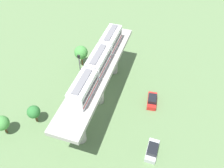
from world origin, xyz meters
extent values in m
plane|color=#5B7A4C|center=(0.00, 0.00, 0.00)|extent=(120.00, 120.00, 0.00)
cylinder|color=#A8A59E|center=(0.00, -9.38, 3.92)|extent=(1.90, 1.90, 7.85)
cylinder|color=#A8A59E|center=(0.00, 0.00, 3.92)|extent=(1.90, 1.90, 7.85)
cylinder|color=#A8A59E|center=(0.00, 9.38, 3.92)|extent=(1.90, 1.90, 7.85)
cube|color=#A8A59E|center=(0.00, 0.00, 8.25)|extent=(5.20, 28.85, 0.80)
cube|color=silver|center=(0.00, -7.61, 10.15)|extent=(2.60, 6.60, 3.00)
cube|color=black|center=(0.00, -7.61, 10.40)|extent=(2.64, 6.07, 0.70)
cube|color=red|center=(0.00, -7.61, 9.40)|extent=(2.64, 6.34, 0.24)
cube|color=slate|center=(0.00, -7.61, 11.77)|extent=(1.10, 5.61, 0.24)
cube|color=silver|center=(0.00, -0.66, 10.15)|extent=(2.60, 6.60, 3.00)
cube|color=black|center=(0.00, -0.66, 10.40)|extent=(2.64, 6.07, 0.70)
cube|color=red|center=(0.00, -0.66, 9.40)|extent=(2.64, 6.34, 0.24)
cube|color=slate|center=(0.00, -0.66, 11.77)|extent=(1.10, 5.61, 0.24)
cube|color=silver|center=(0.00, 6.29, 10.15)|extent=(2.60, 6.60, 3.00)
cube|color=black|center=(0.00, 6.29, 10.40)|extent=(2.64, 6.07, 0.70)
cube|color=red|center=(0.00, 6.29, 9.40)|extent=(2.64, 6.34, 0.24)
cube|color=slate|center=(0.00, 6.29, 11.77)|extent=(1.10, 5.61, 0.24)
cube|color=#B2B5BA|center=(-12.47, 7.97, 0.50)|extent=(1.83, 4.21, 1.00)
cube|color=black|center=(-12.47, 8.12, 1.38)|extent=(1.66, 2.31, 0.76)
cube|color=red|center=(-10.32, -2.91, 0.50)|extent=(2.30, 4.39, 1.00)
cube|color=black|center=(-10.32, -2.76, 1.38)|extent=(1.91, 2.48, 0.76)
cylinder|color=brown|center=(13.56, 12.27, 1.11)|extent=(0.36, 0.36, 2.22)
sphere|color=#479342|center=(13.56, 12.27, 2.95)|extent=(2.66, 2.66, 2.66)
cylinder|color=brown|center=(7.80, -9.36, 1.47)|extent=(0.36, 0.36, 2.94)
sphere|color=#479342|center=(7.80, -9.36, 3.79)|extent=(3.10, 3.10, 3.10)
cylinder|color=brown|center=(9.59, 8.37, 1.11)|extent=(0.36, 0.36, 2.21)
sphere|color=#2D7233|center=(9.59, 8.37, 2.88)|extent=(2.41, 2.41, 2.41)
cylinder|color=#4C4C51|center=(3.40, 0.11, 5.32)|extent=(0.20, 0.20, 10.65)
cube|color=black|center=(3.40, 0.11, 10.95)|extent=(0.44, 0.28, 0.60)
camera|label=1|loc=(-11.85, 28.08, 36.31)|focal=36.72mm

